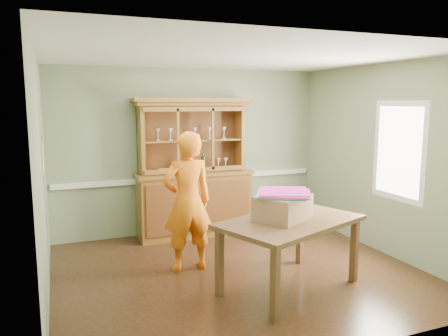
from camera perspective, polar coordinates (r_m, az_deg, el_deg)
name	(u,v)px	position (r m, az deg, el deg)	size (l,w,h in m)	color
floor	(238,272)	(5.76, 1.80, -13.39)	(4.50, 4.50, 0.00)	#432B15
ceiling	(239,56)	(5.37, 1.94, 14.39)	(4.50, 4.50, 0.00)	white
wall_back	(191,151)	(7.27, -4.36, 2.21)	(4.50, 4.50, 0.00)	gray
wall_left	(42,180)	(4.98, -22.70, -1.42)	(4.00, 4.00, 0.00)	gray
wall_right	(383,159)	(6.61, 20.10, 1.07)	(4.00, 4.00, 0.00)	gray
wall_front	(335,202)	(3.68, 14.24, -4.38)	(4.50, 4.50, 0.00)	gray
chair_rail	(192,178)	(7.31, -4.26, -1.31)	(4.41, 0.05, 0.08)	white
framed_map	(43,157)	(5.25, -22.53, 1.28)	(0.03, 0.60, 0.46)	#372216
window_panel	(398,151)	(6.36, 21.81, 2.06)	(0.03, 0.96, 1.36)	white
china_hutch	(194,188)	(7.11, -4.00, -2.59)	(1.89, 0.62, 2.22)	brown
dining_table	(290,228)	(5.13, 8.64, -7.73)	(1.89, 1.52, 0.82)	brown
cardboard_box	(283,207)	(5.08, 7.67, -5.10)	(0.60, 0.48, 0.28)	#A67955
kite_stack	(283,193)	(5.05, 7.70, -3.30)	(0.75, 0.75, 0.04)	#34B371
person	(187,202)	(5.60, -4.80, -4.43)	(0.66, 0.43, 1.80)	orange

